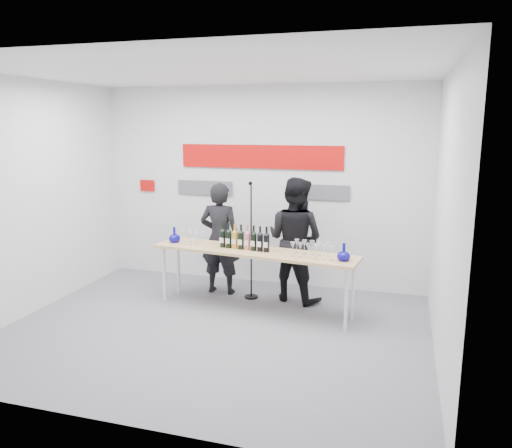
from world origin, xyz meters
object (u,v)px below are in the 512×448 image
presenter_left (220,238)px  presenter_right (295,240)px  tasting_table (254,255)px  mic_stand (251,263)px

presenter_left → presenter_right: size_ratio=0.94×
presenter_left → presenter_right: bearing=179.7°
tasting_table → mic_stand: bearing=118.2°
tasting_table → mic_stand: (-0.17, 0.45, -0.25)m
presenter_left → tasting_table: bearing=139.7°
presenter_left → mic_stand: 0.59m
tasting_table → presenter_right: presenter_right is taller
tasting_table → presenter_left: bearing=147.8°
tasting_table → presenter_left: (-0.67, 0.55, 0.05)m
presenter_right → mic_stand: bearing=29.6°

